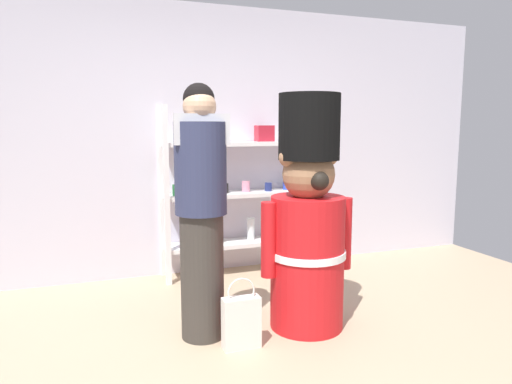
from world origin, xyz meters
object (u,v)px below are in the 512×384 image
Objects in this scene: person_shopper at (201,209)px; shopping_bag at (241,321)px; merchandise_shelf at (235,190)px; teddy_bear_guard at (308,225)px.

shopping_bag is at bearing -52.27° from person_shopper.
shopping_bag is (-0.44, -1.56, -0.64)m from merchandise_shelf.
teddy_bear_guard is at bearing 16.81° from shopping_bag.
merchandise_shelf is 0.95× the size of person_shopper.
teddy_bear_guard is 0.81m from shopping_bag.
person_shopper is (-0.75, 0.09, 0.14)m from teddy_bear_guard.
merchandise_shelf is at bearing 94.44° from teddy_bear_guard.
merchandise_shelf reaches higher than shopping_bag.
teddy_bear_guard reaches higher than merchandise_shelf.
person_shopper is at bearing 173.28° from teddy_bear_guard.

